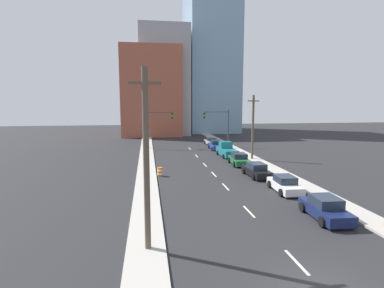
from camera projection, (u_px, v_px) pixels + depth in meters
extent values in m
plane|color=#262628|center=(319.00, 286.00, 12.87)|extent=(200.00, 200.00, 0.00)
cube|color=#ADA89E|center=(147.00, 143.00, 57.99)|extent=(2.11, 94.31, 0.16)
cube|color=#ADA89E|center=(221.00, 142.00, 60.15)|extent=(2.11, 94.31, 0.16)
cube|color=beige|center=(296.00, 262.00, 14.83)|extent=(0.16, 2.40, 0.01)
cube|color=beige|center=(249.00, 211.00, 21.73)|extent=(0.16, 2.40, 0.01)
cube|color=beige|center=(226.00, 187.00, 28.15)|extent=(0.16, 2.40, 0.01)
cube|color=beige|center=(214.00, 174.00, 33.12)|extent=(0.16, 2.40, 0.01)
cube|color=beige|center=(205.00, 165.00, 38.24)|extent=(0.16, 2.40, 0.01)
cube|color=beige|center=(197.00, 156.00, 44.71)|extent=(0.16, 2.40, 0.01)
cube|color=beige|center=(190.00, 149.00, 51.92)|extent=(0.16, 2.40, 0.01)
cube|color=#9E513D|center=(151.00, 93.00, 74.61)|extent=(14.00, 16.00, 20.96)
cube|color=#99999E|center=(163.00, 83.00, 78.66)|extent=(12.00, 20.00, 26.15)
cube|color=#7A9EB7|center=(210.00, 56.00, 83.47)|extent=(13.00, 20.00, 41.82)
cylinder|color=#38383D|center=(147.00, 129.00, 51.58)|extent=(0.24, 0.24, 6.71)
cylinder|color=#38383D|center=(159.00, 112.00, 51.50)|extent=(4.41, 0.16, 0.16)
cube|color=#194C1E|center=(172.00, 116.00, 51.91)|extent=(0.34, 0.32, 1.10)
cylinder|color=#4C0C0C|center=(172.00, 114.00, 51.70)|extent=(0.22, 0.04, 0.22)
cylinder|color=yellow|center=(172.00, 116.00, 51.74)|extent=(0.22, 0.04, 0.22)
cylinder|color=#0C3F14|center=(172.00, 118.00, 51.79)|extent=(0.22, 0.04, 0.22)
cylinder|color=#38383D|center=(228.00, 128.00, 53.70)|extent=(0.24, 0.24, 6.71)
cylinder|color=#38383D|center=(216.00, 112.00, 52.98)|extent=(4.41, 0.16, 0.16)
cube|color=#194C1E|center=(204.00, 115.00, 52.74)|extent=(0.34, 0.32, 1.10)
cylinder|color=#4C0C0C|center=(204.00, 114.00, 52.53)|extent=(0.22, 0.04, 0.22)
cylinder|color=yellow|center=(204.00, 115.00, 52.57)|extent=(0.22, 0.04, 0.22)
cylinder|color=#0C3F14|center=(204.00, 117.00, 52.62)|extent=(0.22, 0.04, 0.22)
cylinder|color=brown|center=(146.00, 162.00, 15.33)|extent=(0.32, 0.32, 9.60)
cube|color=brown|center=(145.00, 83.00, 14.79)|extent=(1.60, 0.14, 0.14)
cylinder|color=brown|center=(253.00, 128.00, 41.19)|extent=(0.32, 0.32, 8.92)
cube|color=brown|center=(253.00, 101.00, 40.69)|extent=(1.60, 0.14, 0.14)
cylinder|color=orange|center=(160.00, 175.00, 32.29)|extent=(0.56, 0.56, 0.19)
cylinder|color=white|center=(160.00, 174.00, 32.27)|extent=(0.56, 0.56, 0.19)
cylinder|color=orange|center=(160.00, 172.00, 32.24)|extent=(0.56, 0.56, 0.19)
cylinder|color=white|center=(160.00, 170.00, 32.22)|extent=(0.56, 0.56, 0.19)
cylinder|color=orange|center=(160.00, 168.00, 32.19)|extent=(0.56, 0.56, 0.19)
cube|color=#141E47|center=(325.00, 211.00, 20.36)|extent=(2.08, 4.48, 0.70)
cube|color=#1E2838|center=(326.00, 201.00, 20.27)|extent=(1.72, 2.06, 0.64)
cylinder|color=black|center=(302.00, 207.00, 21.64)|extent=(0.26, 0.69, 0.68)
cylinder|color=black|center=(327.00, 206.00, 21.82)|extent=(0.26, 0.69, 0.68)
cylinder|color=black|center=(322.00, 222.00, 18.96)|extent=(0.26, 0.69, 0.68)
cylinder|color=black|center=(350.00, 221.00, 19.14)|extent=(0.26, 0.69, 0.68)
cube|color=silver|center=(285.00, 186.00, 26.59)|extent=(1.93, 4.45, 0.65)
cube|color=#1E2838|center=(285.00, 179.00, 26.51)|extent=(1.61, 2.04, 0.60)
cylinder|color=black|center=(269.00, 184.00, 27.86)|extent=(0.25, 0.67, 0.66)
cylinder|color=black|center=(288.00, 184.00, 28.05)|extent=(0.25, 0.67, 0.66)
cylinder|color=black|center=(281.00, 193.00, 25.19)|extent=(0.25, 0.67, 0.66)
cylinder|color=black|center=(301.00, 192.00, 25.37)|extent=(0.25, 0.67, 0.66)
cube|color=black|center=(256.00, 172.00, 32.11)|extent=(1.96, 4.64, 0.67)
cube|color=#1E2838|center=(257.00, 166.00, 32.02)|extent=(1.66, 2.12, 0.61)
cylinder|color=black|center=(244.00, 171.00, 33.35)|extent=(0.24, 0.63, 0.62)
cylinder|color=black|center=(259.00, 170.00, 33.69)|extent=(0.24, 0.63, 0.62)
cylinder|color=black|center=(253.00, 177.00, 30.59)|extent=(0.24, 0.63, 0.62)
cylinder|color=black|center=(270.00, 176.00, 30.93)|extent=(0.24, 0.63, 0.62)
cube|color=#1E6033|center=(239.00, 161.00, 38.24)|extent=(2.08, 4.59, 0.67)
cube|color=#1E2838|center=(239.00, 156.00, 38.15)|extent=(1.75, 2.10, 0.63)
cylinder|color=black|center=(229.00, 160.00, 39.54)|extent=(0.25, 0.72, 0.71)
cylinder|color=black|center=(244.00, 160.00, 39.74)|extent=(0.25, 0.72, 0.71)
cylinder|color=black|center=(234.00, 164.00, 36.78)|extent=(0.25, 0.72, 0.71)
cylinder|color=black|center=(250.00, 164.00, 36.99)|extent=(0.25, 0.72, 0.71)
cube|color=#196B75|center=(227.00, 152.00, 44.27)|extent=(2.14, 5.44, 0.99)
cube|color=#196B75|center=(226.00, 145.00, 44.92)|extent=(1.77, 1.67, 0.95)
cylinder|color=black|center=(217.00, 153.00, 45.76)|extent=(0.24, 0.63, 0.62)
cylinder|color=black|center=(230.00, 152.00, 46.12)|extent=(0.24, 0.63, 0.62)
cylinder|color=black|center=(224.00, 156.00, 42.51)|extent=(0.24, 0.63, 0.62)
cylinder|color=black|center=(237.00, 156.00, 42.87)|extent=(0.24, 0.63, 0.62)
cube|color=navy|center=(216.00, 146.00, 51.02)|extent=(1.89, 4.51, 0.73)
cube|color=#1E2838|center=(216.00, 142.00, 50.92)|extent=(1.63, 2.04, 0.65)
cylinder|color=black|center=(209.00, 147.00, 52.29)|extent=(0.23, 0.61, 0.61)
cylinder|color=black|center=(219.00, 146.00, 52.54)|extent=(0.23, 0.61, 0.61)
cylinder|color=black|center=(212.00, 149.00, 49.56)|extent=(0.23, 0.61, 0.61)
cylinder|color=black|center=(223.00, 149.00, 49.81)|extent=(0.23, 0.61, 0.61)
cube|color=#B2B2BC|center=(211.00, 142.00, 56.53)|extent=(1.97, 4.59, 0.62)
cube|color=#1E2838|center=(211.00, 139.00, 56.45)|extent=(1.64, 2.10, 0.58)
cylinder|color=black|center=(205.00, 142.00, 57.74)|extent=(0.25, 0.66, 0.65)
cylinder|color=black|center=(214.00, 142.00, 58.09)|extent=(0.25, 0.66, 0.65)
cylinder|color=black|center=(209.00, 144.00, 55.02)|extent=(0.25, 0.66, 0.65)
cylinder|color=black|center=(218.00, 144.00, 55.37)|extent=(0.25, 0.66, 0.65)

